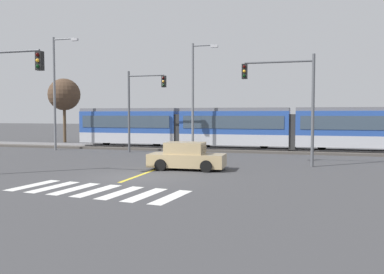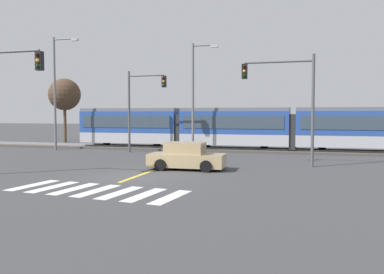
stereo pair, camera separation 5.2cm
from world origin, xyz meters
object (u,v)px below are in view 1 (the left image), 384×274
at_px(traffic_light_far_left, 141,99).
at_px(light_rail_tram, 235,126).
at_px(sedan_crossing, 187,157).
at_px(street_lamp_west, 57,87).
at_px(traffic_light_mid_right, 289,92).
at_px(street_lamp_centre, 195,91).
at_px(bare_tree_far_west, 64,95).
at_px(traffic_light_near_left, 0,89).

bearing_deg(traffic_light_far_left, light_rail_tram, 28.22).
relative_size(sedan_crossing, street_lamp_west, 0.44).
distance_m(sedan_crossing, traffic_light_mid_right, 7.21).
relative_size(street_lamp_west, street_lamp_centre, 1.11).
xyz_separation_m(sedan_crossing, bare_tree_far_west, (-19.16, 17.39, 4.51)).
bearing_deg(traffic_light_mid_right, street_lamp_centre, 138.88).
distance_m(light_rail_tram, street_lamp_centre, 4.74).
bearing_deg(street_lamp_west, light_rail_tram, 12.98).
xyz_separation_m(street_lamp_centre, bare_tree_far_west, (-16.93, 7.63, 0.30)).
bearing_deg(traffic_light_far_left, sedan_crossing, -53.33).
bearing_deg(light_rail_tram, traffic_light_mid_right, -62.37).
bearing_deg(street_lamp_centre, traffic_light_mid_right, -41.12).
distance_m(light_rail_tram, bare_tree_far_west, 20.56).
relative_size(street_lamp_centre, bare_tree_far_west, 1.24).
distance_m(traffic_light_mid_right, street_lamp_west, 20.52).
bearing_deg(traffic_light_mid_right, street_lamp_west, 163.63).
distance_m(sedan_crossing, traffic_light_near_left, 10.11).
height_order(traffic_light_mid_right, bare_tree_far_west, bare_tree_far_west).
bearing_deg(street_lamp_centre, bare_tree_far_west, 155.74).
bearing_deg(traffic_light_far_left, traffic_light_mid_right, -24.93).
bearing_deg(street_lamp_centre, traffic_light_near_left, -112.09).
distance_m(light_rail_tram, traffic_light_near_left, 19.36).
height_order(traffic_light_near_left, traffic_light_far_left, traffic_light_far_left).
bearing_deg(street_lamp_centre, sedan_crossing, -77.18).
height_order(traffic_light_near_left, street_lamp_centre, street_lamp_centre).
bearing_deg(light_rail_tram, street_lamp_centre, -136.68).
relative_size(light_rail_tram, sedan_crossing, 6.56).
height_order(traffic_light_far_left, street_lamp_centre, street_lamp_centre).
height_order(traffic_light_near_left, street_lamp_west, street_lamp_west).
relative_size(sedan_crossing, traffic_light_far_left, 0.65).
relative_size(traffic_light_near_left, street_lamp_centre, 0.75).
xyz_separation_m(traffic_light_mid_right, bare_tree_far_west, (-24.50, 14.24, 0.84)).
xyz_separation_m(sedan_crossing, traffic_light_near_left, (-8.14, -4.81, 3.59)).
bearing_deg(bare_tree_far_west, traffic_light_near_left, -63.61).
xyz_separation_m(traffic_light_far_left, bare_tree_far_west, (-12.73, 8.77, 0.93)).
bearing_deg(traffic_light_far_left, traffic_light_near_left, -97.28).
bearing_deg(light_rail_tram, traffic_light_near_left, -116.78).
height_order(sedan_crossing, bare_tree_far_west, bare_tree_far_west).
distance_m(traffic_light_near_left, street_lamp_west, 15.11).
xyz_separation_m(sedan_crossing, traffic_light_far_left, (-6.42, 8.62, 3.57)).
bearing_deg(sedan_crossing, light_rail_tram, 87.55).
distance_m(traffic_light_near_left, bare_tree_far_west, 24.81).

